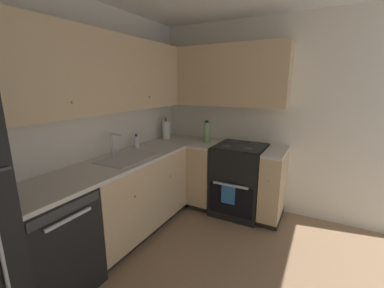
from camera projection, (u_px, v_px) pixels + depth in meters
wall_back at (74, 130)px, 2.43m from camera, size 3.53×0.05×2.48m
wall_right at (287, 120)px, 3.13m from camera, size 0.05×3.51×2.48m
dishwasher at (48, 245)px, 1.97m from camera, size 0.60×0.63×0.87m
lower_cabinets_back at (133, 196)px, 2.83m from camera, size 1.39×0.62×0.87m
countertop_back at (131, 158)px, 2.72m from camera, size 2.60×0.60×0.03m
lower_cabinets_right at (234, 180)px, 3.30m from camera, size 0.62×1.18×0.87m
countertop_right at (235, 147)px, 3.19m from camera, size 0.60×1.18×0.03m
oven_range at (239, 179)px, 3.27m from camera, size 0.68×0.62×1.06m
upper_cabinets_back at (103, 74)px, 2.44m from camera, size 2.28×0.34×0.75m
upper_cabinets_right at (220, 76)px, 3.23m from camera, size 0.32×1.73×0.75m
sink at (128, 162)px, 2.66m from camera, size 0.61×0.40×0.10m
faucet at (113, 142)px, 2.71m from camera, size 0.07×0.16×0.25m
soap_bottle at (136, 142)px, 3.06m from camera, size 0.05×0.05×0.18m
paper_towel_roll at (166, 130)px, 3.57m from camera, size 0.11×0.11×0.31m
oil_bottle at (207, 132)px, 3.34m from camera, size 0.08×0.08×0.30m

